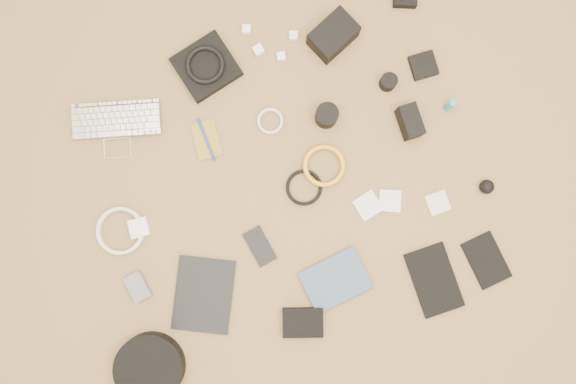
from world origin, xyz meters
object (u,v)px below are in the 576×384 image
object	(u,v)px
laptop	(117,132)
dslr_camera	(333,36)
tablet	(204,295)
phone	(260,246)
headphone_case	(150,368)
paperback	(346,302)

from	to	relation	value
laptop	dslr_camera	size ratio (longest dim) A/B	1.98
tablet	phone	distance (m)	0.24
phone	headphone_case	world-z (taller)	headphone_case
dslr_camera	paperback	bearing A→B (deg)	-130.16
dslr_camera	phone	bearing A→B (deg)	-152.05
laptop	tablet	world-z (taller)	laptop
laptop	paperback	size ratio (longest dim) A/B	1.44
phone	tablet	bearing A→B (deg)	-168.16
dslr_camera	headphone_case	size ratio (longest dim) A/B	0.67
phone	paperback	xyz separation A→B (m)	(0.21, -0.26, 0.01)
headphone_case	paperback	world-z (taller)	headphone_case
headphone_case	paperback	xyz separation A→B (m)	(0.67, 0.00, -0.02)
tablet	headphone_case	world-z (taller)	headphone_case
dslr_camera	headphone_case	distance (m)	1.24
dslr_camera	headphone_case	bearing A→B (deg)	-161.57
dslr_camera	tablet	size ratio (longest dim) A/B	0.61
phone	headphone_case	distance (m)	0.53
tablet	dslr_camera	bearing A→B (deg)	69.84
dslr_camera	headphone_case	world-z (taller)	dslr_camera
headphone_case	phone	bearing A→B (deg)	29.85
tablet	headphone_case	size ratio (longest dim) A/B	1.09
paperback	headphone_case	bearing A→B (deg)	81.99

